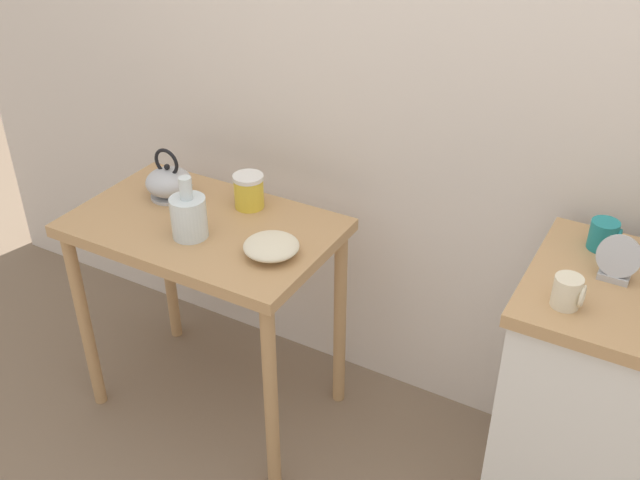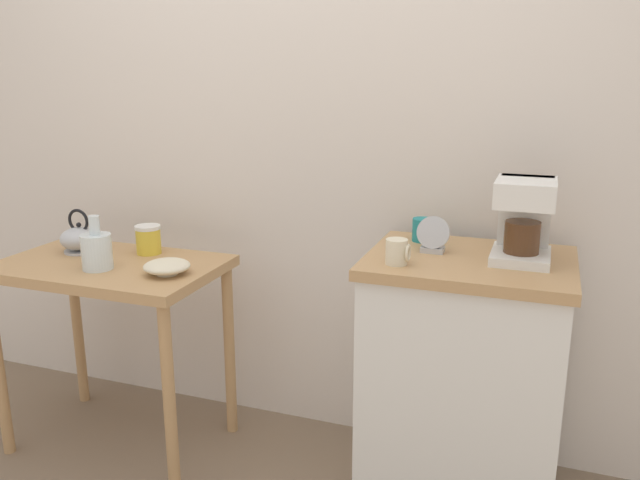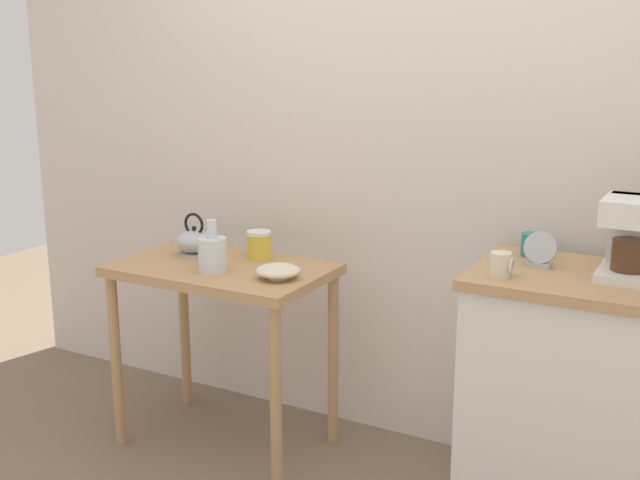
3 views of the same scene
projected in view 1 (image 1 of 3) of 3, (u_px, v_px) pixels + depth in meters
name	position (u px, v px, depth m)	size (l,w,h in m)	color
ground_plane	(377.00, 461.00, 2.50)	(8.00, 8.00, 0.00)	#7A6651
back_wall	(499.00, 21.00, 2.05)	(4.40, 0.10, 2.80)	silver
wooden_table	(206.00, 252.00, 2.40)	(0.85, 0.53, 0.77)	tan
kitchen_counter	(625.00, 427.00, 2.03)	(0.66, 0.53, 0.90)	white
bowl_stoneware	(271.00, 246.00, 2.17)	(0.17, 0.17, 0.05)	beige
teakettle	(169.00, 182.00, 2.46)	(0.19, 0.15, 0.18)	#B2B5BA
glass_carafe_vase	(189.00, 216.00, 2.24)	(0.11, 0.11, 0.20)	silver
canister_enamel	(249.00, 191.00, 2.40)	(0.10, 0.10, 0.12)	gold
mug_dark_teal	(604.00, 235.00, 1.96)	(0.08, 0.08, 0.08)	teal
mug_small_cream	(568.00, 292.00, 1.74)	(0.08, 0.07, 0.08)	beige
table_clock	(618.00, 261.00, 1.83)	(0.11, 0.05, 0.12)	#B2B5BA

